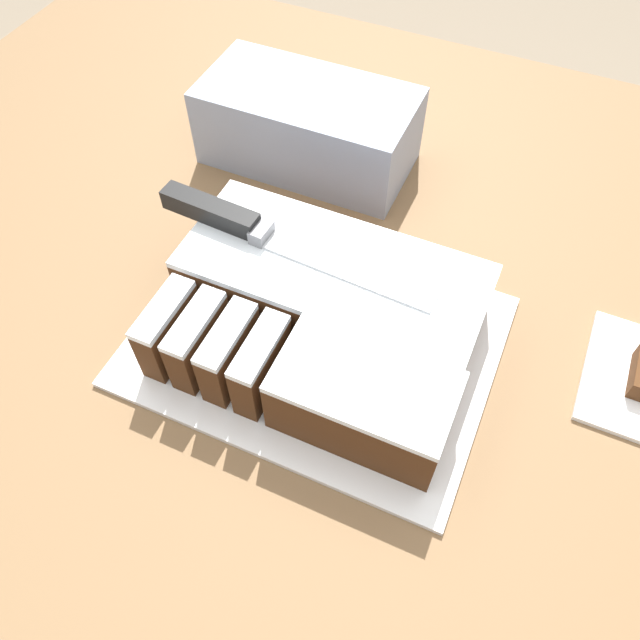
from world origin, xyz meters
name	(u,v)px	position (x,y,z in m)	size (l,w,h in m)	color
ground_plane	(329,545)	(0.00, 0.00, 0.00)	(8.00, 8.00, 0.00)	#7F705B
countertop	(333,465)	(0.00, 0.00, 0.46)	(1.40, 1.10, 0.93)	brown
cake_board	(320,342)	(0.00, -0.06, 0.93)	(0.36, 0.28, 0.01)	white
cake	(327,319)	(0.01, -0.06, 0.97)	(0.31, 0.22, 0.07)	#472814
knife	(240,223)	(-0.11, -0.02, 1.01)	(0.30, 0.04, 0.02)	silver
storage_box	(308,127)	(-0.13, 0.20, 0.98)	(0.26, 0.13, 0.10)	#8C99B2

